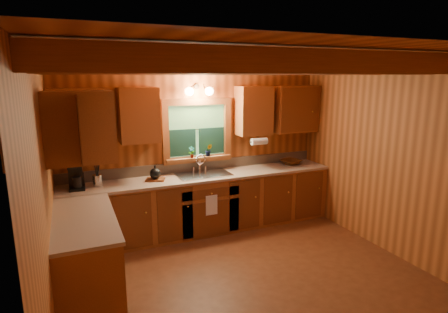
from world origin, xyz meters
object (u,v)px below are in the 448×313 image
sink (204,178)px  wicker_basket (291,162)px  cutting_board (155,179)px  coffee_maker (76,176)px

sink → wicker_basket: 1.63m
cutting_board → coffee_maker: bearing=-159.5°
sink → cutting_board: size_ratio=3.09×
sink → cutting_board: (-0.75, -0.01, 0.06)m
cutting_board → wicker_basket: bearing=22.4°
cutting_board → wicker_basket: size_ratio=0.79×
coffee_maker → sink: bearing=2.5°
sink → wicker_basket: (1.62, 0.05, 0.09)m
cutting_board → wicker_basket: (2.37, 0.06, 0.03)m
coffee_maker → wicker_basket: size_ratio=1.05×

